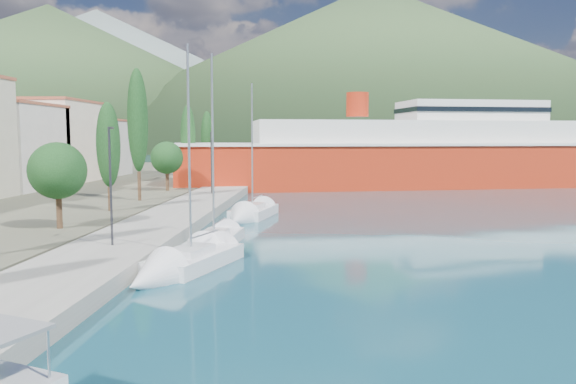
{
  "coord_description": "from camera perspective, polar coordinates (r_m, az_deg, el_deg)",
  "views": [
    {
      "loc": [
        1.61,
        -14.87,
        6.32
      ],
      "look_at": [
        0.0,
        14.0,
        3.5
      ],
      "focal_mm": 35.0,
      "sensor_mm": 36.0,
      "label": 1
    }
  ],
  "objects": [
    {
      "name": "ground",
      "position": [
        135.02,
        2.51,
        2.88
      ],
      "size": [
        1400.0,
        1400.0,
        0.0
      ],
      "primitive_type": "plane",
      "color": "#154757"
    },
    {
      "name": "quay",
      "position": [
        42.63,
        -11.26,
        -2.52
      ],
      "size": [
        5.0,
        88.0,
        0.8
      ],
      "primitive_type": "cube",
      "color": "gray",
      "rests_on": "ground"
    },
    {
      "name": "hills_far",
      "position": [
        652.12,
        15.63,
        11.62
      ],
      "size": [
        1480.0,
        900.0,
        180.0
      ],
      "color": "slate",
      "rests_on": "ground"
    },
    {
      "name": "hills_near",
      "position": [
        401.48,
        17.43,
        11.44
      ],
      "size": [
        1010.0,
        520.0,
        115.0
      ],
      "color": "#344E2A",
      "rests_on": "ground"
    },
    {
      "name": "tree_row",
      "position": [
        48.87,
        -16.03,
        4.74
      ],
      "size": [
        3.5,
        65.46,
        11.7
      ],
      "color": "#47301E",
      "rests_on": "land_strip"
    },
    {
      "name": "lamp_posts",
      "position": [
        32.04,
        -16.16,
        1.35
      ],
      "size": [
        0.15,
        47.39,
        6.06
      ],
      "color": "#2D2D33",
      "rests_on": "quay"
    },
    {
      "name": "sailboat_near",
      "position": [
        26.38,
        -11.62,
        -7.71
      ],
      "size": [
        4.82,
        8.42,
        11.6
      ],
      "color": "silver",
      "rests_on": "ground"
    },
    {
      "name": "sailboat_mid",
      "position": [
        31.19,
        -8.29,
        -5.63
      ],
      "size": [
        2.75,
        8.36,
        11.85
      ],
      "color": "silver",
      "rests_on": "ground"
    },
    {
      "name": "sailboat_far",
      "position": [
        43.16,
        -4.25,
        -2.44
      ],
      "size": [
        3.95,
        8.15,
        11.49
      ],
      "color": "silver",
      "rests_on": "ground"
    },
    {
      "name": "ferry",
      "position": [
        75.68,
        13.62,
        3.54
      ],
      "size": [
        65.13,
        26.41,
        12.66
      ],
      "color": "#AE2610",
      "rests_on": "ground"
    }
  ]
}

